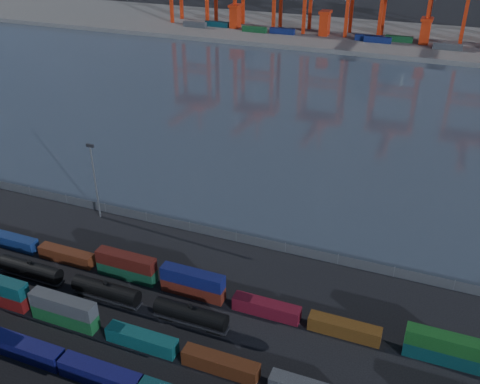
% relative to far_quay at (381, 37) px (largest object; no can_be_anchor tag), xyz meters
% --- Properties ---
extents(ground, '(700.00, 700.00, 0.00)m').
position_rel_far_quay_xyz_m(ground, '(0.00, -210.00, -1.00)').
color(ground, black).
rests_on(ground, ground).
extents(harbor_water, '(700.00, 700.00, 0.00)m').
position_rel_far_quay_xyz_m(harbor_water, '(0.00, -105.00, -0.99)').
color(harbor_water, '#333D4A').
rests_on(harbor_water, ground).
extents(far_quay, '(700.00, 70.00, 2.00)m').
position_rel_far_quay_xyz_m(far_quay, '(0.00, 0.00, 0.00)').
color(far_quay, '#514F4C').
rests_on(far_quay, ground).
extents(container_row_south, '(140.37, 2.54, 5.41)m').
position_rel_far_quay_xyz_m(container_row_south, '(-10.09, -220.84, 0.77)').
color(container_row_south, '#3F4044').
rests_on(container_row_south, ground).
extents(container_row_mid, '(140.63, 2.30, 4.90)m').
position_rel_far_quay_xyz_m(container_row_mid, '(-4.38, -212.86, 1.04)').
color(container_row_mid, '#45484B').
rests_on(container_row_mid, ground).
extents(container_row_north, '(140.05, 2.26, 4.81)m').
position_rel_far_quay_xyz_m(container_row_north, '(11.37, -199.40, 0.72)').
color(container_row_north, navy).
rests_on(container_row_north, ground).
extents(waterfront_fence, '(160.12, 0.12, 2.20)m').
position_rel_far_quay_xyz_m(waterfront_fence, '(-0.00, -182.00, 0.00)').
color(waterfront_fence, '#595B5E').
rests_on(waterfront_fence, ground).
extents(yard_light_mast, '(1.60, 0.40, 16.60)m').
position_rel_far_quay_xyz_m(yard_light_mast, '(-30.00, -184.00, 8.30)').
color(yard_light_mast, slate).
rests_on(yard_light_mast, ground).
extents(quay_containers, '(172.58, 10.99, 2.60)m').
position_rel_far_quay_xyz_m(quay_containers, '(-11.00, -14.54, 2.30)').
color(quay_containers, navy).
rests_on(quay_containers, far_quay).
extents(straddle_carriers, '(140.00, 7.00, 11.10)m').
position_rel_far_quay_xyz_m(straddle_carriers, '(-2.50, -10.00, 6.82)').
color(straddle_carriers, red).
rests_on(straddle_carriers, far_quay).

